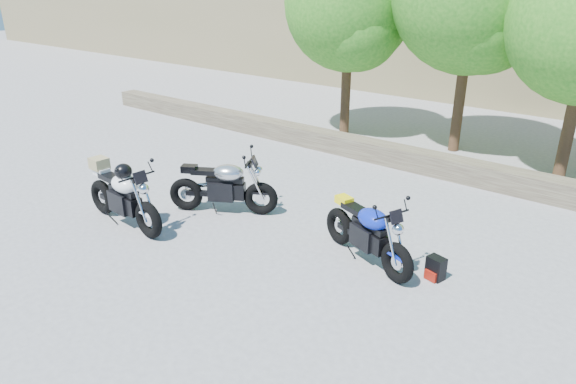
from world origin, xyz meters
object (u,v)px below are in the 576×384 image
object	(u,v)px
white_bike	(122,195)
blue_bike	(368,233)
silver_bike	(224,187)
backpack	(435,268)

from	to	relation	value
white_bike	blue_bike	world-z (taller)	white_bike
silver_bike	white_bike	distance (m)	1.92
white_bike	backpack	size ratio (longest dim) A/B	6.13
blue_bike	white_bike	bearing A→B (deg)	-138.67
backpack	silver_bike	bearing A→B (deg)	-161.84
silver_bike	blue_bike	world-z (taller)	silver_bike
white_bike	blue_bike	size ratio (longest dim) A/B	1.11
silver_bike	backpack	bearing A→B (deg)	-26.80
blue_bike	backpack	world-z (taller)	blue_bike
white_bike	backpack	world-z (taller)	white_bike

